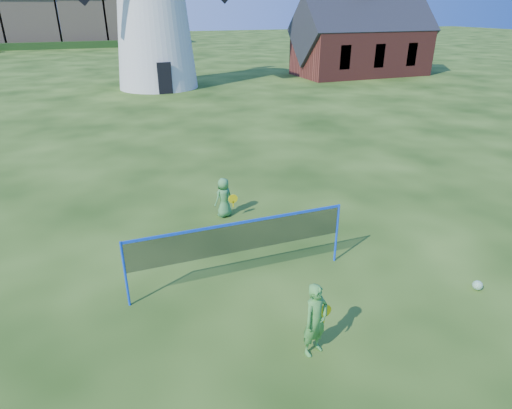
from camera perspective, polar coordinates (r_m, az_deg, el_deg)
The scene contains 6 objects.
ground at distance 10.56m, azimuth -0.05°, elevation -8.65°, with size 220.00×220.00×0.00m, color black.
chapel at distance 42.80m, azimuth 13.84°, elevation 20.22°, with size 12.22×5.93×10.34m.
badminton_net at distance 9.57m, azimuth -2.20°, elevation -4.47°, with size 5.05×0.05×1.55m.
player_girl at distance 8.01m, azimuth 7.89°, elevation -14.89°, with size 0.73×0.50×1.46m.
player_boy at distance 12.91m, azimuth -4.28°, elevation 0.92°, with size 0.71×0.58×1.22m.
play_ball at distance 11.03m, azimuth 27.28°, elevation -9.49°, with size 0.22×0.22×0.22m, color green.
Camera 1 is at (-3.12, -8.24, 5.81)m, focal length 30.20 mm.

